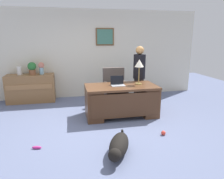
% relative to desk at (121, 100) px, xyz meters
% --- Properties ---
extents(ground_plane, '(12.00, 12.00, 0.00)m').
position_rel_desk_xyz_m(ground_plane, '(-0.52, -0.61, -0.41)').
color(ground_plane, slate).
extents(back_wall, '(7.00, 0.16, 2.70)m').
position_rel_desk_xyz_m(back_wall, '(-0.52, 1.99, 0.95)').
color(back_wall, beige).
rests_on(back_wall, ground_plane).
extents(desk, '(1.69, 0.88, 0.75)m').
position_rel_desk_xyz_m(desk, '(0.00, 0.00, 0.00)').
color(desk, brown).
rests_on(desk, ground_plane).
extents(credenza, '(1.35, 0.50, 0.82)m').
position_rel_desk_xyz_m(credenza, '(-2.32, 1.64, 0.00)').
color(credenza, olive).
rests_on(credenza, ground_plane).
extents(armchair, '(0.60, 0.59, 1.04)m').
position_rel_desk_xyz_m(armchair, '(0.03, 0.85, 0.07)').
color(armchair, '#564C47').
rests_on(armchair, ground_plane).
extents(person_standing, '(0.32, 0.32, 1.64)m').
position_rel_desk_xyz_m(person_standing, '(0.65, 0.63, 0.44)').
color(person_standing, '#262323').
rests_on(person_standing, ground_plane).
extents(dog_lying, '(0.57, 0.86, 0.30)m').
position_rel_desk_xyz_m(dog_lying, '(-0.47, -1.68, -0.25)').
color(dog_lying, black).
rests_on(dog_lying, ground_plane).
extents(laptop, '(0.32, 0.22, 0.22)m').
position_rel_desk_xyz_m(laptop, '(-0.08, 0.07, 0.40)').
color(laptop, '#B2B5BA').
rests_on(laptop, desk).
extents(desk_lamp, '(0.22, 0.22, 0.61)m').
position_rel_desk_xyz_m(desk_lamp, '(0.45, 0.08, 0.82)').
color(desk_lamp, '#9E8447').
rests_on(desk_lamp, desk).
extents(vase_with_flowers, '(0.17, 0.17, 0.35)m').
position_rel_desk_xyz_m(vase_with_flowers, '(-1.98, 1.64, 0.61)').
color(vase_with_flowers, '#86B4C8').
rests_on(vase_with_flowers, credenza).
extents(vase_empty, '(0.13, 0.13, 0.25)m').
position_rel_desk_xyz_m(vase_empty, '(-2.58, 1.64, 0.53)').
color(vase_empty, silver).
rests_on(vase_empty, credenza).
extents(potted_plant, '(0.24, 0.24, 0.36)m').
position_rel_desk_xyz_m(potted_plant, '(-2.23, 1.64, 0.61)').
color(potted_plant, brown).
rests_on(potted_plant, credenza).
extents(dog_toy_ball, '(0.09, 0.09, 0.09)m').
position_rel_desk_xyz_m(dog_toy_ball, '(0.55, -1.18, -0.36)').
color(dog_toy_ball, '#E53F33').
rests_on(dog_toy_ball, ground_plane).
extents(dog_toy_plush, '(0.18, 0.09, 0.05)m').
position_rel_desk_xyz_m(dog_toy_plush, '(-1.80, -1.22, -0.38)').
color(dog_toy_plush, '#D8338C').
rests_on(dog_toy_plush, ground_plane).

